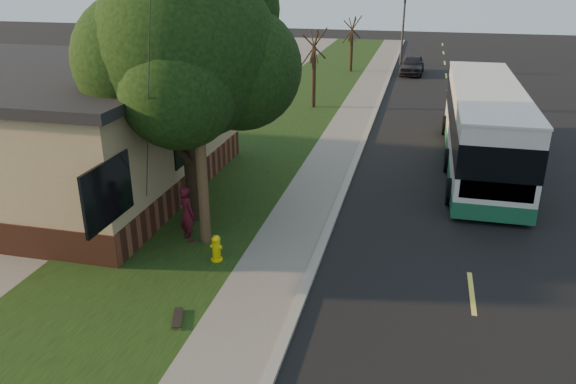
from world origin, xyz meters
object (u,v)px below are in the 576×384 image
at_px(bare_tree_far, 351,45).
at_px(distant_car, 412,65).
at_px(leafy_tree, 189,52).
at_px(fire_hydrant, 216,248).
at_px(bare_tree_near, 314,69).
at_px(transit_bus, 483,124).
at_px(dumpster, 179,133).
at_px(traffic_signal, 403,24).
at_px(utility_pole, 196,83).
at_px(skateboard_main, 177,318).
at_px(skateboarder, 187,214).

xyz_separation_m(bare_tree_far, distant_car, (4.51, 0.15, -1.32)).
bearing_deg(leafy_tree, bare_tree_far, 87.55).
xyz_separation_m(leafy_tree, bare_tree_far, (1.17, 27.35, -3.16)).
height_order(fire_hydrant, bare_tree_near, bare_tree_near).
distance_m(transit_bus, dumpster, 12.53).
bearing_deg(traffic_signal, distant_car, -75.28).
bearing_deg(utility_pole, fire_hydrant, -54.62).
bearing_deg(leafy_tree, dumpster, 118.24).
bearing_deg(transit_bus, utility_pole, -132.38).
height_order(bare_tree_near, skateboard_main, bare_tree_near).
bearing_deg(bare_tree_far, fire_hydrant, -89.24).
bearing_deg(transit_bus, traffic_signal, 100.16).
distance_m(leafy_tree, skateboard_main, 7.62).
height_order(utility_pole, traffic_signal, utility_pole).
height_order(fire_hydrant, transit_bus, transit_bus).
bearing_deg(leafy_tree, skateboarder, -78.16).
bearing_deg(distant_car, bare_tree_near, -109.97).
bearing_deg(leafy_tree, transit_bus, 38.87).
bearing_deg(dumpster, utility_pole, -61.89).
xyz_separation_m(traffic_signal, transit_bus, (4.32, -24.10, -1.46)).
bearing_deg(bare_tree_far, skateboarder, -91.61).
xyz_separation_m(leafy_tree, traffic_signal, (4.67, 31.35, -2.00)).
xyz_separation_m(bare_tree_near, transit_bus, (8.32, -8.10, -0.45)).
bearing_deg(distant_car, bare_tree_far, -175.60).
height_order(fire_hydrant, utility_pole, utility_pole).
relative_size(leafy_tree, transit_bus, 0.66).
distance_m(leafy_tree, distant_car, 28.44).
bearing_deg(skateboarder, distant_car, -65.05).
bearing_deg(distant_car, leafy_tree, -99.24).
distance_m(leafy_tree, skateboarder, 4.61).
xyz_separation_m(dumpster, distant_car, (9.16, 21.02, -0.04)).
relative_size(bare_tree_near, dumpster, 2.38).
height_order(bare_tree_near, traffic_signal, traffic_signal).
bearing_deg(distant_car, dumpster, -111.12).
distance_m(bare_tree_far, dumpster, 21.42).
bearing_deg(fire_hydrant, leafy_tree, 120.67).
bearing_deg(bare_tree_far, dumpster, -102.57).
bearing_deg(skateboard_main, utility_pole, 101.95).
bearing_deg(skateboard_main, bare_tree_far, 90.87).
height_order(leafy_tree, bare_tree_far, leafy_tree).
height_order(leafy_tree, traffic_signal, leafy_tree).
bearing_deg(fire_hydrant, dumpster, 118.96).
xyz_separation_m(utility_pole, skateboard_main, (0.81, -3.80, -4.51)).
bearing_deg(traffic_signal, skateboard_main, -94.66).
bearing_deg(skateboarder, fire_hydrant, 176.91).
distance_m(fire_hydrant, leafy_tree, 5.65).
bearing_deg(fire_hydrant, skateboard_main, -87.96).
bearing_deg(traffic_signal, leafy_tree, -98.47).
xyz_separation_m(fire_hydrant, leafy_tree, (-1.57, 2.65, 4.73)).
xyz_separation_m(transit_bus, skateboarder, (-8.64, -8.93, -0.81)).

